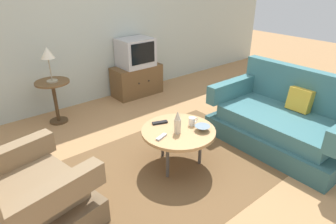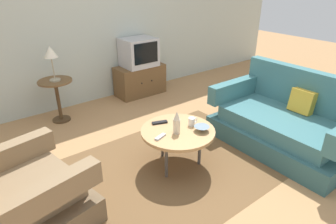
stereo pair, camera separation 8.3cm
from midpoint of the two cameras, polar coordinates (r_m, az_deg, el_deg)
The scene contains 15 objects.
ground_plane at distance 3.33m, azimuth 3.19°, elevation -10.78°, with size 16.00×16.00×0.00m, color #AD7F51.
back_wall at distance 4.83m, azimuth -16.64°, elevation 17.19°, with size 9.00×0.12×2.70m, color #B2BCB2.
area_rug at distance 3.37m, azimuth 2.55°, elevation -10.20°, with size 2.37×1.83×0.00m, color brown.
armchair at distance 2.73m, azimuth -26.18°, elevation -15.25°, with size 1.06×1.04×0.89m.
couch at distance 3.88m, azimuth 22.51°, elevation -2.10°, with size 0.96×1.65×0.91m.
coffee_table at distance 3.14m, azimuth 2.68°, elevation -4.02°, with size 0.80×0.80×0.45m.
side_table at distance 4.41m, azimuth -20.39°, elevation 3.64°, with size 0.46×0.46×0.62m.
tv_stand at distance 5.20m, azimuth -5.03°, elevation 6.25°, with size 0.85×0.44×0.52m.
television at distance 5.06m, azimuth -5.26°, elevation 11.55°, with size 0.57×0.46×0.47m.
table_lamp at distance 4.23m, azimuth -21.44°, elevation 10.45°, with size 0.18×0.18×0.48m.
vase at distance 3.01m, azimuth 2.50°, elevation -2.13°, with size 0.07×0.07×0.25m.
mug at distance 3.21m, azimuth 5.44°, elevation -1.87°, with size 0.12×0.07×0.09m.
bowl at distance 3.12m, azimuth 7.37°, elevation -3.24°, with size 0.17×0.17×0.05m.
tv_remote_dark at distance 3.25m, azimuth -0.91°, elevation -2.06°, with size 0.18×0.11×0.02m.
tv_remote_silver at distance 2.98m, azimuth -0.72°, elevation -4.87°, with size 0.15×0.08×0.02m.
Camera 2 is at (-1.76, -2.03, 1.97)m, focal length 31.20 mm.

